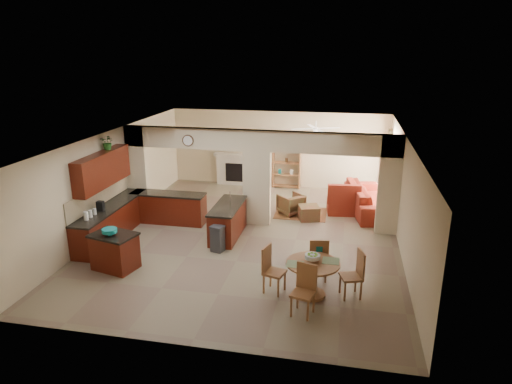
% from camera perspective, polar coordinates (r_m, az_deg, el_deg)
% --- Properties ---
extents(floor, '(10.00, 10.00, 0.00)m').
position_cam_1_polar(floor, '(12.74, -0.77, -5.53)').
color(floor, '#766A52').
rests_on(floor, ground).
extents(ceiling, '(10.00, 10.00, 0.00)m').
position_cam_1_polar(ceiling, '(11.92, -0.82, 6.95)').
color(ceiling, white).
rests_on(ceiling, wall_back).
extents(wall_back, '(8.00, 0.00, 8.00)m').
position_cam_1_polar(wall_back, '(17.02, 2.78, 5.36)').
color(wall_back, beige).
rests_on(wall_back, floor).
extents(wall_front, '(8.00, 0.00, 8.00)m').
position_cam_1_polar(wall_front, '(7.79, -8.70, -10.17)').
color(wall_front, beige).
rests_on(wall_front, floor).
extents(wall_left, '(0.00, 10.00, 10.00)m').
position_cam_1_polar(wall_left, '(13.64, -17.45, 1.46)').
color(wall_left, beige).
rests_on(wall_left, floor).
extents(wall_right, '(0.00, 10.00, 10.00)m').
position_cam_1_polar(wall_right, '(12.10, 18.07, -0.63)').
color(wall_right, beige).
rests_on(wall_right, floor).
extents(partition_left_pier, '(0.60, 0.25, 2.80)m').
position_cam_1_polar(partition_left_pier, '(14.36, -14.53, 2.50)').
color(partition_left_pier, beige).
rests_on(partition_left_pier, floor).
extents(partition_center_pier, '(0.80, 0.25, 2.20)m').
position_cam_1_polar(partition_center_pier, '(13.28, 0.12, 0.51)').
color(partition_center_pier, beige).
rests_on(partition_center_pier, floor).
extents(partition_right_pier, '(0.60, 0.25, 2.80)m').
position_cam_1_polar(partition_right_pier, '(13.02, 16.31, 0.80)').
color(partition_right_pier, beige).
rests_on(partition_right_pier, floor).
extents(partition_header, '(8.00, 0.25, 0.60)m').
position_cam_1_polar(partition_header, '(12.94, 0.13, 6.45)').
color(partition_header, beige).
rests_on(partition_header, partition_center_pier).
extents(kitchen_counter, '(2.52, 3.29, 1.48)m').
position_cam_1_polar(kitchen_counter, '(13.38, -14.80, -2.84)').
color(kitchen_counter, '#3F1007').
rests_on(kitchen_counter, floor).
extents(upper_cabinets, '(0.35, 2.40, 0.90)m').
position_cam_1_polar(upper_cabinets, '(12.75, -18.64, 2.67)').
color(upper_cabinets, '#3F1007').
rests_on(upper_cabinets, wall_left).
extents(peninsula, '(0.70, 1.85, 0.91)m').
position_cam_1_polar(peninsula, '(12.60, -3.56, -3.59)').
color(peninsula, '#3F1007').
rests_on(peninsula, floor).
extents(wall_clock, '(0.34, 0.03, 0.34)m').
position_cam_1_polar(wall_clock, '(13.34, -8.51, 6.37)').
color(wall_clock, '#4D2F19').
rests_on(wall_clock, partition_header).
extents(rug, '(1.60, 1.30, 0.01)m').
position_cam_1_polar(rug, '(14.50, 5.64, -2.65)').
color(rug, '#935635').
rests_on(rug, floor).
extents(fireplace, '(1.60, 0.35, 1.20)m').
position_cam_1_polar(fireplace, '(17.35, -2.58, 2.94)').
color(fireplace, beige).
rests_on(fireplace, floor).
extents(shelving_unit, '(1.00, 0.32, 1.80)m').
position_cam_1_polar(shelving_unit, '(16.91, 3.83, 3.53)').
color(shelving_unit, brown).
rests_on(shelving_unit, floor).
extents(window_a, '(0.02, 0.90, 1.90)m').
position_cam_1_polar(window_a, '(14.34, 16.94, 1.44)').
color(window_a, white).
rests_on(window_a, wall_right).
extents(window_b, '(0.02, 0.90, 1.90)m').
position_cam_1_polar(window_b, '(15.98, 16.44, 3.11)').
color(window_b, white).
rests_on(window_b, wall_right).
extents(glazed_door, '(0.02, 0.70, 2.10)m').
position_cam_1_polar(glazed_door, '(15.20, 16.63, 1.77)').
color(glazed_door, white).
rests_on(glazed_door, wall_right).
extents(drape_a_left, '(0.10, 0.28, 2.30)m').
position_cam_1_polar(drape_a_left, '(13.76, 16.98, 0.77)').
color(drape_a_left, '#46251C').
rests_on(drape_a_left, wall_right).
extents(drape_a_right, '(0.10, 0.28, 2.30)m').
position_cam_1_polar(drape_a_right, '(14.91, 16.60, 2.08)').
color(drape_a_right, '#46251C').
rests_on(drape_a_right, wall_right).
extents(drape_b_left, '(0.10, 0.28, 2.30)m').
position_cam_1_polar(drape_b_left, '(15.39, 16.45, 2.57)').
color(drape_b_left, '#46251C').
rests_on(drape_b_left, wall_right).
extents(drape_b_right, '(0.10, 0.28, 2.30)m').
position_cam_1_polar(drape_b_right, '(16.55, 16.14, 3.62)').
color(drape_b_right, '#46251C').
rests_on(drape_b_right, wall_right).
extents(ceiling_fan, '(1.00, 1.00, 0.10)m').
position_cam_1_polar(ceiling_fan, '(14.69, 7.48, 7.88)').
color(ceiling_fan, white).
rests_on(ceiling_fan, ceiling).
extents(kitchen_island, '(1.16, 0.95, 0.88)m').
position_cam_1_polar(kitchen_island, '(11.29, -17.23, -7.08)').
color(kitchen_island, '#3F1007').
rests_on(kitchen_island, floor).
extents(teal_bowl, '(0.34, 0.34, 0.16)m').
position_cam_1_polar(teal_bowl, '(11.04, -17.83, -4.78)').
color(teal_bowl, '#127E7F').
rests_on(teal_bowl, kitchen_island).
extents(trash_can, '(0.36, 0.33, 0.64)m').
position_cam_1_polar(trash_can, '(11.75, -4.83, -5.96)').
color(trash_can, '#2B2B2E').
rests_on(trash_can, floor).
extents(dining_table, '(1.13, 1.13, 0.77)m').
position_cam_1_polar(dining_table, '(9.71, 7.08, -10.11)').
color(dining_table, brown).
rests_on(dining_table, floor).
extents(fruit_bowl, '(0.32, 0.32, 0.17)m').
position_cam_1_polar(fruit_bowl, '(9.62, 7.08, -8.11)').
color(fruit_bowl, '#6CB827').
rests_on(fruit_bowl, dining_table).
extents(sofa, '(3.02, 1.63, 0.84)m').
position_cam_1_polar(sofa, '(14.93, 13.98, -0.82)').
color(sofa, maroon).
rests_on(sofa, floor).
extents(chaise, '(1.10, 0.93, 0.40)m').
position_cam_1_polar(chaise, '(14.70, 10.88, -1.79)').
color(chaise, maroon).
rests_on(chaise, floor).
extents(armchair, '(0.97, 0.97, 0.64)m').
position_cam_1_polar(armchair, '(14.35, 4.40, -1.51)').
color(armchair, maroon).
rests_on(armchair, floor).
extents(ottoman, '(0.73, 0.73, 0.43)m').
position_cam_1_polar(ottoman, '(13.97, 6.62, -2.58)').
color(ottoman, maroon).
rests_on(ottoman, floor).
extents(plant, '(0.40, 0.35, 0.41)m').
position_cam_1_polar(plant, '(12.96, -18.05, 5.93)').
color(plant, '#1D4713').
rests_on(plant, upper_cabinets).
extents(chair_north, '(0.48, 0.48, 1.02)m').
position_cam_1_polar(chair_north, '(10.30, 7.79, -8.18)').
color(chair_north, brown).
rests_on(chair_north, floor).
extents(chair_east, '(0.53, 0.53, 1.02)m').
position_cam_1_polar(chair_east, '(9.82, 12.31, -9.78)').
color(chair_east, brown).
rests_on(chair_east, floor).
extents(chair_south, '(0.51, 0.51, 1.02)m').
position_cam_1_polar(chair_south, '(9.11, 6.10, -11.75)').
color(chair_south, brown).
rests_on(chair_south, floor).
extents(chair_west, '(0.52, 0.52, 1.02)m').
position_cam_1_polar(chair_west, '(9.81, 1.88, -9.39)').
color(chair_west, brown).
rests_on(chair_west, floor).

